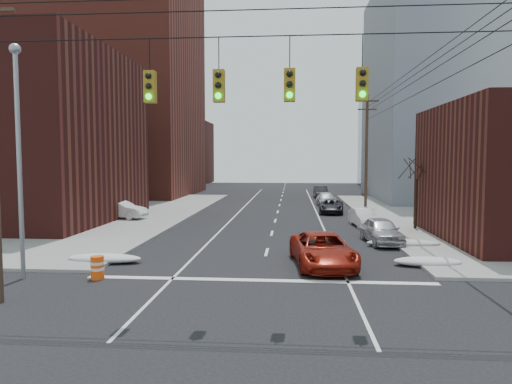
% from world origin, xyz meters
% --- Properties ---
extents(ground, '(160.00, 160.00, 0.00)m').
position_xyz_m(ground, '(0.00, 0.00, 0.00)').
color(ground, black).
rests_on(ground, ground).
extents(building_brick_tall, '(24.00, 20.00, 30.00)m').
position_xyz_m(building_brick_tall, '(-24.00, 48.00, 15.00)').
color(building_brick_tall, maroon).
rests_on(building_brick_tall, ground).
extents(building_brick_far, '(22.00, 18.00, 12.00)m').
position_xyz_m(building_brick_far, '(-26.00, 74.00, 6.00)').
color(building_brick_far, '#461815').
rests_on(building_brick_far, ground).
extents(building_office, '(22.00, 20.00, 25.00)m').
position_xyz_m(building_office, '(22.00, 44.00, 12.50)').
color(building_office, gray).
rests_on(building_office, ground).
extents(building_glass, '(20.00, 18.00, 22.00)m').
position_xyz_m(building_glass, '(24.00, 70.00, 11.00)').
color(building_glass, gray).
rests_on(building_glass, ground).
extents(utility_pole_far, '(2.20, 0.28, 11.00)m').
position_xyz_m(utility_pole_far, '(8.50, 34.00, 5.78)').
color(utility_pole_far, '#473323').
rests_on(utility_pole_far, ground).
extents(traffic_signals, '(17.00, 0.42, 2.02)m').
position_xyz_m(traffic_signals, '(0.10, 2.97, 7.17)').
color(traffic_signals, black).
rests_on(traffic_signals, ground).
extents(street_light, '(0.44, 0.44, 9.32)m').
position_xyz_m(street_light, '(-9.50, 6.00, 5.54)').
color(street_light, gray).
rests_on(street_light, ground).
extents(bare_tree, '(2.09, 2.20, 4.93)m').
position_xyz_m(bare_tree, '(9.59, 20.00, 2.32)').
color(bare_tree, black).
rests_on(bare_tree, ground).
extents(snow_nw, '(3.50, 1.08, 0.42)m').
position_xyz_m(snow_nw, '(-7.40, 9.00, 0.21)').
color(snow_nw, silver).
rests_on(snow_nw, ground).
extents(snow_ne, '(3.00, 1.08, 0.42)m').
position_xyz_m(snow_ne, '(7.40, 9.50, 0.21)').
color(snow_ne, silver).
rests_on(snow_ne, ground).
extents(snow_east_far, '(4.00, 1.08, 0.42)m').
position_xyz_m(snow_east_far, '(7.40, 14.00, 0.21)').
color(snow_east_far, silver).
rests_on(snow_east_far, ground).
extents(red_pickup, '(3.11, 5.62, 1.49)m').
position_xyz_m(red_pickup, '(2.68, 9.15, 0.74)').
color(red_pickup, maroon).
rests_on(red_pickup, ground).
extents(parked_car_a, '(2.15, 4.47, 1.47)m').
position_xyz_m(parked_car_a, '(6.40, 15.01, 0.74)').
color(parked_car_a, '#BBBABF').
rests_on(parked_car_a, ground).
extents(parked_car_b, '(1.74, 3.99, 1.27)m').
position_xyz_m(parked_car_b, '(6.40, 21.54, 0.64)').
color(parked_car_b, white).
rests_on(parked_car_b, ground).
extents(parked_car_c, '(2.47, 4.59, 1.22)m').
position_xyz_m(parked_car_c, '(4.80, 29.32, 0.61)').
color(parked_car_c, black).
rests_on(parked_car_c, ground).
extents(parked_car_d, '(2.14, 4.66, 1.32)m').
position_xyz_m(parked_car_d, '(4.80, 35.33, 0.66)').
color(parked_car_d, '#B1B2B6').
rests_on(parked_car_d, ground).
extents(parked_car_e, '(1.73, 4.00, 1.34)m').
position_xyz_m(parked_car_e, '(4.80, 35.28, 0.67)').
color(parked_car_e, maroon).
rests_on(parked_car_e, ground).
extents(parked_car_f, '(1.68, 4.50, 1.47)m').
position_xyz_m(parked_car_f, '(4.80, 45.20, 0.73)').
color(parked_car_f, black).
rests_on(parked_car_f, ground).
extents(lot_car_a, '(4.42, 2.35, 1.38)m').
position_xyz_m(lot_car_a, '(-12.12, 23.31, 0.84)').
color(lot_car_a, white).
rests_on(lot_car_a, sidewalk_nw).
extents(lot_car_b, '(5.81, 4.29, 1.47)m').
position_xyz_m(lot_car_b, '(-15.52, 29.89, 0.88)').
color(lot_car_b, '#9F9EA3').
rests_on(lot_car_b, sidewalk_nw).
extents(lot_car_c, '(5.20, 3.22, 1.41)m').
position_xyz_m(lot_car_c, '(-17.85, 20.22, 0.85)').
color(lot_car_c, black).
rests_on(lot_car_c, sidewalk_nw).
extents(lot_car_d, '(4.22, 2.04, 1.39)m').
position_xyz_m(lot_car_d, '(-17.82, 30.24, 0.84)').
color(lot_car_d, '#A0A1A5').
rests_on(lot_car_d, sidewalk_nw).
extents(construction_barrel, '(0.67, 0.67, 0.93)m').
position_xyz_m(construction_barrel, '(-6.50, 6.20, 0.48)').
color(construction_barrel, '#FD500D').
rests_on(construction_barrel, ground).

